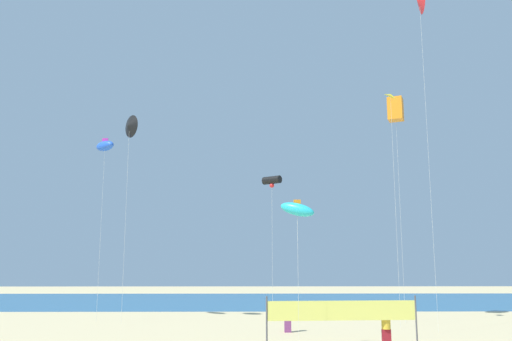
# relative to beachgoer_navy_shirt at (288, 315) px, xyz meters

# --- Properties ---
(ocean_band) EXTENTS (120.00, 20.00, 0.01)m
(ocean_band) POSITION_rel_beachgoer_navy_shirt_xyz_m (-0.76, 21.09, -0.93)
(ocean_band) COLOR #28608C
(ocean_band) RESTS_ON ground
(beachgoer_navy_shirt) EXTENTS (0.40, 0.40, 1.75)m
(beachgoer_navy_shirt) POSITION_rel_beachgoer_navy_shirt_xyz_m (0.00, 0.00, 0.00)
(beachgoer_navy_shirt) COLOR #7A3872
(beachgoer_navy_shirt) RESTS_ON ground
(beachgoer_mustard_shirt) EXTENTS (0.42, 0.42, 1.84)m
(beachgoer_mustard_shirt) POSITION_rel_beachgoer_navy_shirt_xyz_m (4.32, -4.94, 0.05)
(beachgoer_mustard_shirt) COLOR maroon
(beachgoer_mustard_shirt) RESTS_ON ground
(volleyball_net) EXTENTS (7.14, 0.49, 2.40)m
(volleyball_net) POSITION_rel_beachgoer_navy_shirt_xyz_m (2.18, -5.34, 0.69)
(volleyball_net) COLOR #4C4C51
(volleyball_net) RESTS_ON ground
(kite_black_tube) EXTENTS (1.36, 1.21, 9.56)m
(kite_black_tube) POSITION_rel_beachgoer_navy_shirt_xyz_m (-0.70, 3.99, 8.33)
(kite_black_tube) COLOR silver
(kite_black_tube) RESTS_ON ground
(kite_blue_inflatable) EXTENTS (1.92, 1.90, 12.35)m
(kite_blue_inflatable) POSITION_rel_beachgoer_navy_shirt_xyz_m (-12.24, 4.79, 10.87)
(kite_blue_inflatable) COLOR silver
(kite_blue_inflatable) RESTS_ON ground
(kite_orange_box) EXTENTS (1.32, 1.32, 15.14)m
(kite_orange_box) POSITION_rel_beachgoer_navy_shirt_xyz_m (7.95, 4.29, 13.40)
(kite_orange_box) COLOR silver
(kite_orange_box) RESTS_ON ground
(kite_yellow_diamond) EXTENTS (0.91, 0.91, 14.77)m
(kite_yellow_diamond) POSITION_rel_beachgoer_navy_shirt_xyz_m (6.97, 1.78, 13.40)
(kite_yellow_diamond) COLOR silver
(kite_yellow_diamond) RESTS_ON ground
(kite_black_delta) EXTENTS (1.32, 1.33, 13.71)m
(kite_black_delta) POSITION_rel_beachgoer_navy_shirt_xyz_m (-10.32, 3.64, 11.99)
(kite_black_delta) COLOR silver
(kite_black_delta) RESTS_ON ground
(kite_red_delta) EXTENTS (0.51, 1.74, 20.91)m
(kite_red_delta) POSITION_rel_beachgoer_navy_shirt_xyz_m (8.44, -0.31, 19.08)
(kite_red_delta) COLOR silver
(kite_red_delta) RESTS_ON ground
(kite_cyan_inflatable) EXTENTS (1.82, 1.21, 6.86)m
(kite_cyan_inflatable) POSITION_rel_beachgoer_navy_shirt_xyz_m (0.05, -6.41, 5.44)
(kite_cyan_inflatable) COLOR silver
(kite_cyan_inflatable) RESTS_ON ground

